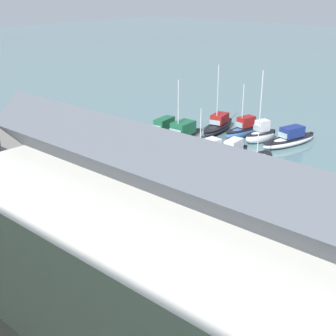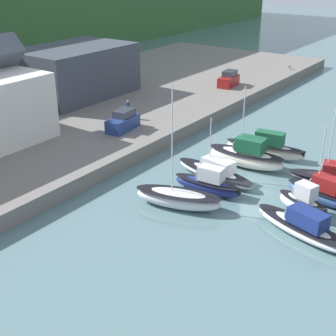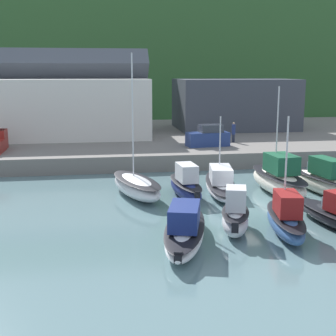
{
  "view_description": "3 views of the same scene",
  "coord_description": "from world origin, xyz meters",
  "px_view_note": "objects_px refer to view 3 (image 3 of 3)",
  "views": [
    {
      "loc": [
        -28.46,
        40.8,
        17.44
      ],
      "look_at": [
        -1.49,
        10.34,
        1.28
      ],
      "focal_mm": 50.0,
      "sensor_mm": 36.0,
      "label": 1
    },
    {
      "loc": [
        -34.23,
        -15.57,
        18.45
      ],
      "look_at": [
        -3.35,
        6.65,
        1.25
      ],
      "focal_mm": 50.0,
      "sensor_mm": 36.0,
      "label": 2
    },
    {
      "loc": [
        -9.55,
        -29.44,
        8.86
      ],
      "look_at": [
        -4.47,
        3.46,
        1.98
      ],
      "focal_mm": 50.0,
      "sensor_mm": 36.0,
      "label": 3
    }
  ],
  "objects_px": {
    "moored_boat_7": "(285,219)",
    "moored_boat_2": "(220,183)",
    "moored_boat_3": "(279,179)",
    "moored_boat_5": "(185,229)",
    "moored_boat_6": "(235,216)",
    "person_on_quay": "(234,132)",
    "moored_boat_0": "(136,186)",
    "moored_boat_4": "(323,181)",
    "parked_car_0": "(208,137)",
    "moored_boat_1": "(186,185)"
  },
  "relations": [
    {
      "from": "moored_boat_0",
      "to": "parked_car_0",
      "type": "height_order",
      "value": "moored_boat_0"
    },
    {
      "from": "person_on_quay",
      "to": "moored_boat_5",
      "type": "bearing_deg",
      "value": -111.92
    },
    {
      "from": "parked_car_0",
      "to": "moored_boat_4",
      "type": "bearing_deg",
      "value": -166.96
    },
    {
      "from": "moored_boat_2",
      "to": "person_on_quay",
      "type": "relative_size",
      "value": 4.05
    },
    {
      "from": "moored_boat_3",
      "to": "moored_boat_4",
      "type": "xyz_separation_m",
      "value": [
        3.24,
        -0.46,
        -0.12
      ]
    },
    {
      "from": "moored_boat_2",
      "to": "moored_boat_7",
      "type": "distance_m",
      "value": 9.49
    },
    {
      "from": "moored_boat_7",
      "to": "parked_car_0",
      "type": "bearing_deg",
      "value": 97.69
    },
    {
      "from": "moored_boat_0",
      "to": "moored_boat_2",
      "type": "xyz_separation_m",
      "value": [
        6.28,
        0.25,
        -0.07
      ]
    },
    {
      "from": "moored_boat_2",
      "to": "person_on_quay",
      "type": "height_order",
      "value": "moored_boat_2"
    },
    {
      "from": "moored_boat_0",
      "to": "parked_car_0",
      "type": "distance_m",
      "value": 15.56
    },
    {
      "from": "moored_boat_2",
      "to": "moored_boat_3",
      "type": "relative_size",
      "value": 1.11
    },
    {
      "from": "moored_boat_7",
      "to": "moored_boat_0",
      "type": "bearing_deg",
      "value": 139.31
    },
    {
      "from": "moored_boat_6",
      "to": "person_on_quay",
      "type": "height_order",
      "value": "person_on_quay"
    },
    {
      "from": "moored_boat_5",
      "to": "moored_boat_6",
      "type": "bearing_deg",
      "value": 37.41
    },
    {
      "from": "moored_boat_1",
      "to": "moored_boat_3",
      "type": "height_order",
      "value": "moored_boat_3"
    },
    {
      "from": "moored_boat_5",
      "to": "moored_boat_6",
      "type": "height_order",
      "value": "moored_boat_6"
    },
    {
      "from": "moored_boat_0",
      "to": "moored_boat_6",
      "type": "distance_m",
      "value": 9.77
    },
    {
      "from": "moored_boat_5",
      "to": "parked_car_0",
      "type": "xyz_separation_m",
      "value": [
        6.73,
        22.72,
        1.63
      ]
    },
    {
      "from": "moored_boat_7",
      "to": "parked_car_0",
      "type": "height_order",
      "value": "moored_boat_7"
    },
    {
      "from": "moored_boat_2",
      "to": "moored_boat_3",
      "type": "xyz_separation_m",
      "value": [
        4.13,
        -1.05,
        0.41
      ]
    },
    {
      "from": "moored_boat_6",
      "to": "person_on_quay",
      "type": "distance_m",
      "value": 24.59
    },
    {
      "from": "moored_boat_0",
      "to": "moored_boat_5",
      "type": "height_order",
      "value": "moored_boat_0"
    },
    {
      "from": "person_on_quay",
      "to": "moored_boat_4",
      "type": "bearing_deg",
      "value": -83.1
    },
    {
      "from": "moored_boat_2",
      "to": "moored_boat_7",
      "type": "height_order",
      "value": "moored_boat_7"
    },
    {
      "from": "moored_boat_1",
      "to": "moored_boat_2",
      "type": "bearing_deg",
      "value": 13.99
    },
    {
      "from": "moored_boat_3",
      "to": "moored_boat_5",
      "type": "height_order",
      "value": "moored_boat_3"
    },
    {
      "from": "moored_boat_2",
      "to": "parked_car_0",
      "type": "distance_m",
      "value": 13.03
    },
    {
      "from": "moored_boat_0",
      "to": "moored_boat_2",
      "type": "distance_m",
      "value": 6.28
    },
    {
      "from": "moored_boat_1",
      "to": "person_on_quay",
      "type": "distance_m",
      "value": 17.83
    },
    {
      "from": "moored_boat_1",
      "to": "person_on_quay",
      "type": "height_order",
      "value": "person_on_quay"
    },
    {
      "from": "moored_boat_0",
      "to": "moored_boat_4",
      "type": "height_order",
      "value": "moored_boat_0"
    },
    {
      "from": "moored_boat_4",
      "to": "parked_car_0",
      "type": "height_order",
      "value": "parked_car_0"
    },
    {
      "from": "moored_boat_2",
      "to": "moored_boat_6",
      "type": "xyz_separation_m",
      "value": [
        -1.49,
        -8.76,
        0.26
      ]
    },
    {
      "from": "moored_boat_5",
      "to": "moored_boat_3",
      "type": "bearing_deg",
      "value": 61.44
    },
    {
      "from": "moored_boat_2",
      "to": "moored_boat_7",
      "type": "xyz_separation_m",
      "value": [
        1.19,
        -9.42,
        0.17
      ]
    },
    {
      "from": "moored_boat_5",
      "to": "parked_car_0",
      "type": "distance_m",
      "value": 23.76
    },
    {
      "from": "moored_boat_0",
      "to": "person_on_quay",
      "type": "height_order",
      "value": "moored_boat_0"
    },
    {
      "from": "moored_boat_4",
      "to": "moored_boat_6",
      "type": "height_order",
      "value": "moored_boat_4"
    },
    {
      "from": "moored_boat_1",
      "to": "moored_boat_2",
      "type": "xyz_separation_m",
      "value": [
        2.8,
        0.94,
        -0.18
      ]
    },
    {
      "from": "moored_boat_2",
      "to": "moored_boat_6",
      "type": "distance_m",
      "value": 8.89
    },
    {
      "from": "moored_boat_2",
      "to": "moored_boat_5",
      "type": "xyz_separation_m",
      "value": [
        -4.58,
        -9.99,
        0.06
      ]
    },
    {
      "from": "moored_boat_7",
      "to": "moored_boat_2",
      "type": "bearing_deg",
      "value": 107.35
    },
    {
      "from": "moored_boat_7",
      "to": "moored_boat_6",
      "type": "bearing_deg",
      "value": 176.31
    },
    {
      "from": "moored_boat_6",
      "to": "person_on_quay",
      "type": "relative_size",
      "value": 2.15
    },
    {
      "from": "moored_boat_0",
      "to": "moored_boat_5",
      "type": "bearing_deg",
      "value": -96.4
    },
    {
      "from": "moored_boat_0",
      "to": "moored_boat_6",
      "type": "xyz_separation_m",
      "value": [
        4.79,
        -8.51,
        0.19
      ]
    },
    {
      "from": "parked_car_0",
      "to": "moored_boat_5",
      "type": "bearing_deg",
      "value": 156.42
    },
    {
      "from": "moored_boat_2",
      "to": "moored_boat_4",
      "type": "bearing_deg",
      "value": -2.4
    },
    {
      "from": "moored_boat_6",
      "to": "parked_car_0",
      "type": "bearing_deg",
      "value": 97.53
    },
    {
      "from": "moored_boat_5",
      "to": "moored_boat_6",
      "type": "xyz_separation_m",
      "value": [
        3.09,
        1.23,
        0.2
      ]
    }
  ]
}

